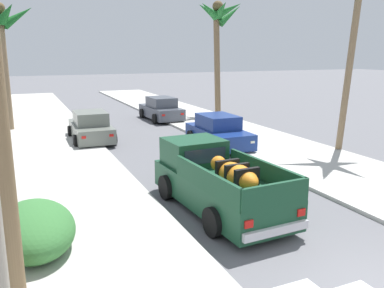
# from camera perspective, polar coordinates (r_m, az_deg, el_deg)

# --- Properties ---
(sidewalk_left) EXTENTS (4.79, 60.00, 0.12)m
(sidewalk_left) POSITION_cam_1_polar(r_m,az_deg,el_deg) (17.33, -18.66, -2.58)
(sidewalk_left) COLOR beige
(sidewalk_left) RESTS_ON ground
(sidewalk_right) EXTENTS (4.79, 60.00, 0.12)m
(sidewalk_right) POSITION_cam_1_polar(r_m,az_deg,el_deg) (20.49, 9.73, 0.23)
(sidewalk_right) COLOR beige
(sidewalk_right) RESTS_ON ground
(curb_left) EXTENTS (0.16, 60.00, 0.10)m
(curb_left) POSITION_cam_1_polar(r_m,az_deg,el_deg) (17.43, -15.41, -2.31)
(curb_left) COLOR silver
(curb_left) RESTS_ON ground
(curb_right) EXTENTS (0.16, 60.00, 0.10)m
(curb_right) POSITION_cam_1_polar(r_m,az_deg,el_deg) (19.97, 7.33, -0.04)
(curb_right) COLOR silver
(curb_right) RESTS_ON ground
(pickup_truck) EXTENTS (2.43, 5.31, 1.80)m
(pickup_truck) POSITION_cam_1_polar(r_m,az_deg,el_deg) (11.71, 3.44, -5.32)
(pickup_truck) COLOR #19472D
(pickup_truck) RESTS_ON ground
(car_left_near) EXTENTS (2.07, 4.28, 1.54)m
(car_left_near) POSITION_cam_1_polar(r_m,az_deg,el_deg) (19.43, 3.75, 1.68)
(car_left_near) COLOR navy
(car_left_near) RESTS_ON ground
(car_right_mid) EXTENTS (2.08, 4.29, 1.54)m
(car_right_mid) POSITION_cam_1_polar(r_m,az_deg,el_deg) (21.25, -14.05, 2.28)
(car_right_mid) COLOR slate
(car_right_mid) RESTS_ON ground
(car_left_far) EXTENTS (2.12, 4.30, 1.54)m
(car_left_far) POSITION_cam_1_polar(r_m,az_deg,el_deg) (27.30, -4.37, 4.89)
(car_left_far) COLOR #474C56
(car_left_far) RESTS_ON ground
(palm_tree_left_mid) EXTENTS (3.67, 3.10, 7.19)m
(palm_tree_left_mid) POSITION_cam_1_polar(r_m,az_deg,el_deg) (25.53, -25.28, 14.89)
(palm_tree_left_mid) COLOR #846B4C
(palm_tree_left_mid) RESTS_ON ground
(palm_tree_right_mid) EXTENTS (3.66, 3.57, 7.91)m
(palm_tree_right_mid) POSITION_cam_1_polar(r_m,az_deg,el_deg) (29.38, 3.71, 16.62)
(palm_tree_right_mid) COLOR brown
(palm_tree_right_mid) RESTS_ON ground
(hedge_bush) EXTENTS (1.80, 2.80, 1.10)m
(hedge_bush) POSITION_cam_1_polar(r_m,az_deg,el_deg) (10.00, -21.34, -11.11)
(hedge_bush) COLOR #387538
(hedge_bush) RESTS_ON ground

